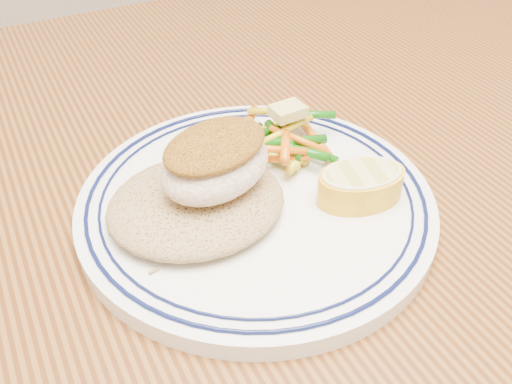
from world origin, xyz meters
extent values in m
cube|color=#532C10|center=(0.00, 0.00, 0.73)|extent=(1.50, 0.90, 0.04)
cylinder|color=#532C10|center=(0.68, 0.38, 0.35)|extent=(0.07, 0.07, 0.71)
cylinder|color=white|center=(0.00, -0.01, 0.76)|extent=(0.27, 0.27, 0.01)
torus|color=#0A113F|center=(0.00, -0.01, 0.77)|extent=(0.26, 0.26, 0.00)
torus|color=#0A113F|center=(0.00, -0.01, 0.77)|extent=(0.24, 0.24, 0.00)
ellipsoid|color=#94764A|center=(-0.05, -0.01, 0.78)|extent=(0.13, 0.12, 0.03)
ellipsoid|color=#EFDFC6|center=(-0.03, -0.01, 0.80)|extent=(0.10, 0.09, 0.04)
ellipsoid|color=#905D17|center=(-0.03, -0.01, 0.82)|extent=(0.10, 0.08, 0.02)
cylinder|color=gold|center=(0.05, 0.03, 0.77)|extent=(0.01, 0.06, 0.01)
cylinder|color=#125B0B|center=(0.02, 0.05, 0.77)|extent=(0.05, 0.04, 0.01)
cylinder|color=gold|center=(0.05, 0.01, 0.77)|extent=(0.05, 0.04, 0.01)
cylinder|color=gold|center=(0.03, 0.02, 0.77)|extent=(0.03, 0.05, 0.01)
cylinder|color=#E0620B|center=(0.08, 0.03, 0.77)|extent=(0.01, 0.06, 0.01)
cylinder|color=#125B0B|center=(0.06, 0.01, 0.77)|extent=(0.03, 0.06, 0.01)
cylinder|color=#125B0B|center=(0.04, 0.02, 0.78)|extent=(0.06, 0.01, 0.01)
cylinder|color=#E0620B|center=(0.03, 0.01, 0.78)|extent=(0.05, 0.03, 0.01)
cylinder|color=#E0620B|center=(0.03, 0.06, 0.78)|extent=(0.05, 0.05, 0.01)
cylinder|color=#125B0B|center=(0.05, 0.02, 0.78)|extent=(0.06, 0.02, 0.01)
cylinder|color=gold|center=(0.06, 0.06, 0.78)|extent=(0.05, 0.01, 0.01)
cylinder|color=#125B0B|center=(0.05, 0.01, 0.78)|extent=(0.04, 0.06, 0.02)
cylinder|color=#E0620B|center=(0.05, 0.04, 0.78)|extent=(0.04, 0.04, 0.01)
cylinder|color=#125B0B|center=(0.04, 0.02, 0.78)|extent=(0.01, 0.05, 0.01)
cylinder|color=#125B0B|center=(0.05, 0.04, 0.78)|extent=(0.05, 0.01, 0.01)
cylinder|color=#E0620B|center=(0.05, 0.02, 0.78)|extent=(0.03, 0.05, 0.01)
cylinder|color=#125B0B|center=(0.02, 0.04, 0.78)|extent=(0.06, 0.01, 0.01)
cylinder|color=#125B0B|center=(0.08, 0.04, 0.78)|extent=(0.04, 0.04, 0.01)
cylinder|color=gold|center=(0.05, 0.03, 0.79)|extent=(0.06, 0.02, 0.01)
cylinder|color=#E0620B|center=(0.04, 0.01, 0.79)|extent=(0.04, 0.05, 0.01)
cylinder|color=#E0620B|center=(0.02, 0.01, 0.79)|extent=(0.06, 0.03, 0.01)
cylinder|color=gold|center=(0.06, 0.06, 0.79)|extent=(0.04, 0.03, 0.01)
cube|color=#DDCA6C|center=(0.06, 0.04, 0.80)|extent=(0.03, 0.02, 0.01)
torus|color=white|center=(0.07, -0.05, 0.79)|extent=(0.07, 0.07, 0.00)
camera|label=1|loc=(-0.15, -0.31, 1.04)|focal=40.00mm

